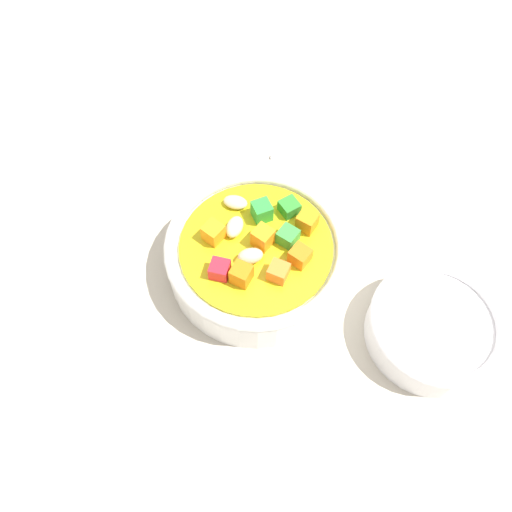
% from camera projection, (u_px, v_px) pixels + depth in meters
% --- Properties ---
extents(ground_plane, '(1.40, 1.40, 0.02)m').
position_uv_depth(ground_plane, '(256.00, 272.00, 0.57)').
color(ground_plane, '#BAB2A0').
extents(soup_bowl_main, '(0.18, 0.18, 0.07)m').
position_uv_depth(soup_bowl_main, '(256.00, 254.00, 0.54)').
color(soup_bowl_main, white).
rests_on(soup_bowl_main, ground_plane).
extents(spoon, '(0.22, 0.12, 0.01)m').
position_uv_depth(spoon, '(284.00, 157.00, 0.64)').
color(spoon, silver).
rests_on(spoon, ground_plane).
extents(side_bowl_small, '(0.13, 0.13, 0.04)m').
position_uv_depth(side_bowl_small, '(433.00, 327.00, 0.51)').
color(side_bowl_small, white).
rests_on(side_bowl_small, ground_plane).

